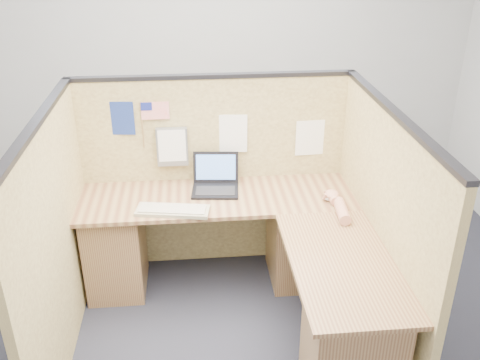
{
  "coord_description": "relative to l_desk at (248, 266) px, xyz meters",
  "views": [
    {
      "loc": [
        -0.16,
        -2.69,
        2.52
      ],
      "look_at": [
        0.15,
        0.5,
        0.94
      ],
      "focal_mm": 40.0,
      "sensor_mm": 36.0,
      "label": 1
    }
  ],
  "objects": [
    {
      "name": "floor",
      "position": [
        -0.18,
        -0.29,
        -0.39
      ],
      "size": [
        5.0,
        5.0,
        0.0
      ],
      "primitive_type": "plane",
      "color": "black",
      "rests_on": "ground"
    },
    {
      "name": "wall_back",
      "position": [
        -0.18,
        1.96,
        1.01
      ],
      "size": [
        5.0,
        0.0,
        5.0
      ],
      "primitive_type": "plane",
      "rotation": [
        1.57,
        0.0,
        0.0
      ],
      "color": "#ADB0B2",
      "rests_on": "floor"
    },
    {
      "name": "cubicle_partitions",
      "position": [
        -0.18,
        0.14,
        0.38
      ],
      "size": [
        2.06,
        1.83,
        1.53
      ],
      "color": "olive",
      "rests_on": "floor"
    },
    {
      "name": "l_desk",
      "position": [
        0.0,
        0.0,
        0.0
      ],
      "size": [
        1.95,
        1.75,
        0.73
      ],
      "color": "brown",
      "rests_on": "floor"
    },
    {
      "name": "laptop",
      "position": [
        -0.19,
        0.52,
        0.4
      ],
      "size": [
        0.35,
        0.35,
        0.24
      ],
      "rotation": [
        0.0,
        0.0,
        -0.1
      ],
      "color": "black",
      "rests_on": "l_desk"
    },
    {
      "name": "keyboard",
      "position": [
        -0.49,
        0.19,
        0.35
      ],
      "size": [
        0.51,
        0.25,
        0.03
      ],
      "rotation": [
        0.0,
        0.0,
        -0.17
      ],
      "color": "gray",
      "rests_on": "l_desk"
    },
    {
      "name": "mouse",
      "position": [
        0.61,
        0.25,
        0.36
      ],
      "size": [
        0.12,
        0.09,
        0.05
      ],
      "primitive_type": "ellipsoid",
      "rotation": [
        0.0,
        0.0,
        -0.14
      ],
      "color": "silver",
      "rests_on": "l_desk"
    },
    {
      "name": "hand_forearm",
      "position": [
        0.62,
        0.1,
        0.38
      ],
      "size": [
        0.12,
        0.41,
        0.09
      ],
      "color": "tan",
      "rests_on": "l_desk"
    },
    {
      "name": "blue_poster",
      "position": [
        -0.84,
        0.68,
        0.84
      ],
      "size": [
        0.18,
        0.02,
        0.25
      ],
      "primitive_type": "cube",
      "rotation": [
        0.0,
        0.0,
        -0.11
      ],
      "color": "navy",
      "rests_on": "cubicle_partitions"
    },
    {
      "name": "american_flag",
      "position": [
        -0.62,
        0.67,
        0.88
      ],
      "size": [
        0.2,
        0.01,
        0.35
      ],
      "color": "olive",
      "rests_on": "cubicle_partitions"
    },
    {
      "name": "file_holder",
      "position": [
        -0.49,
        0.66,
        0.62
      ],
      "size": [
        0.23,
        0.05,
        0.29
      ],
      "color": "slate",
      "rests_on": "cubicle_partitions"
    },
    {
      "name": "paper_left",
      "position": [
        -0.05,
        0.68,
        0.7
      ],
      "size": [
        0.23,
        0.02,
        0.29
      ],
      "primitive_type": "cube",
      "rotation": [
        0.0,
        0.0,
        -0.09
      ],
      "color": "white",
      "rests_on": "cubicle_partitions"
    },
    {
      "name": "paper_right",
      "position": [
        0.53,
        0.68,
        0.64
      ],
      "size": [
        0.22,
        0.02,
        0.27
      ],
      "primitive_type": "cube",
      "rotation": [
        0.0,
        0.0,
        0.05
      ],
      "color": "white",
      "rests_on": "cubicle_partitions"
    }
  ]
}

